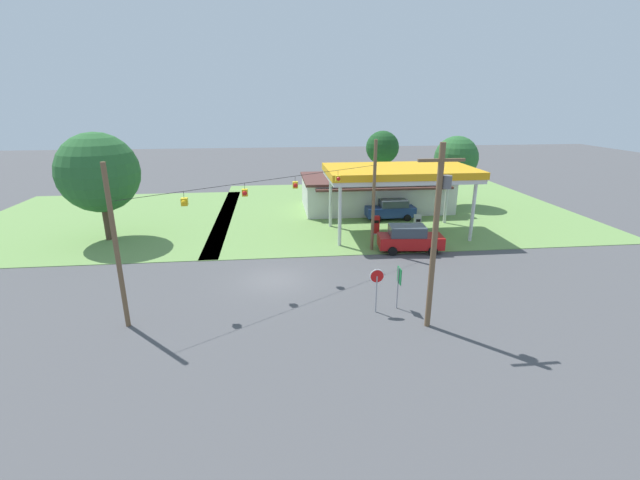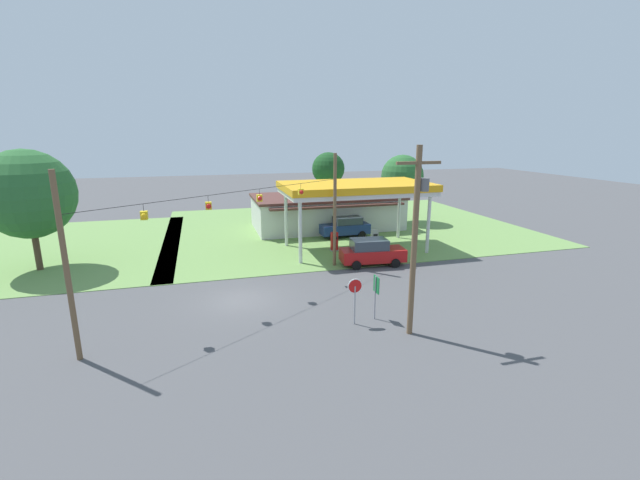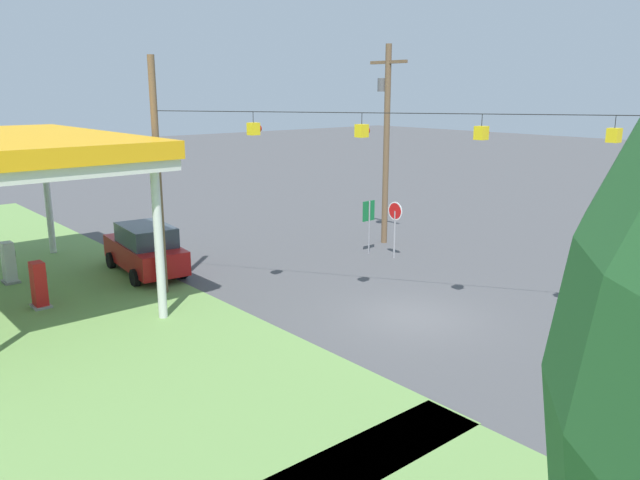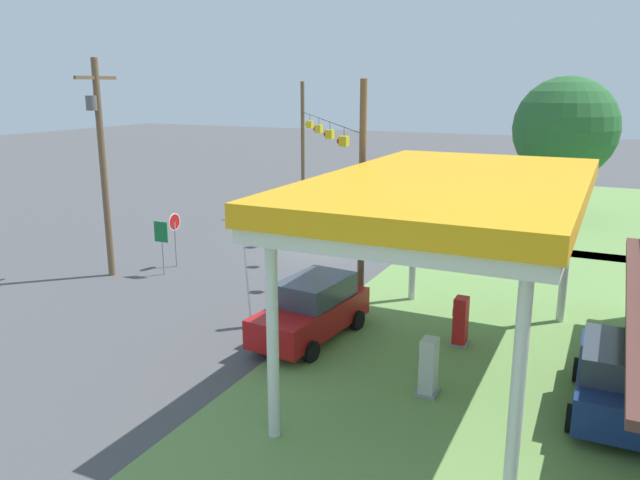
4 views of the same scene
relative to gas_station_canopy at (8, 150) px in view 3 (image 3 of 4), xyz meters
name	(u,v)px [view 3 (image 3 of 4)]	position (x,y,z in m)	size (l,w,h in m)	color
ground_plane	(413,317)	(-10.55, -8.94, -5.20)	(160.00, 160.00, 0.00)	#4C4C4F
gas_station_canopy	(8,150)	(0.00, 0.00, 0.00)	(12.17, 6.82, 5.70)	silver
fuel_pump_near	(39,286)	(-1.82, 0.00, -4.43)	(0.71, 0.56, 1.61)	gray
fuel_pump_far	(9,264)	(1.82, 0.00, -4.43)	(0.71, 0.56, 1.61)	gray
car_at_pumps_front	(145,249)	(-0.32, -4.53, -4.18)	(4.98, 2.45, 2.02)	#AD1414
stop_sign_roadside	(395,217)	(-5.11, -13.86, -3.39)	(0.80, 0.08, 2.50)	#99999E
route_sign	(369,216)	(-3.81, -13.55, -3.49)	(0.10, 0.70, 2.40)	gray
utility_pole_main	(386,135)	(-2.78, -15.60, -0.04)	(2.20, 0.44, 9.21)	brown
signal_span_gantry	(418,178)	(-10.55, -8.95, -0.65)	(15.22, 10.24, 8.33)	brown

